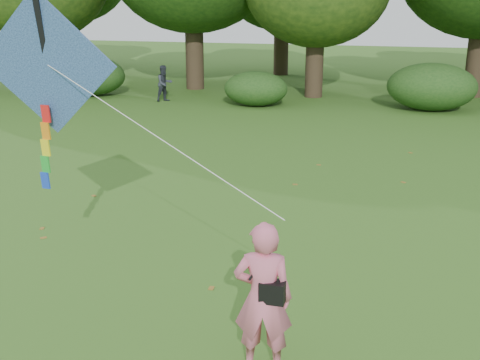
# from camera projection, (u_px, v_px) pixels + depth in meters

# --- Properties ---
(ground) EXTENTS (100.00, 100.00, 0.00)m
(ground) POSITION_uv_depth(u_px,v_px,m) (248.00, 328.00, 8.34)
(ground) COLOR #265114
(ground) RESTS_ON ground
(man_kite_flyer) EXTENTS (0.76, 0.55, 1.94)m
(man_kite_flyer) POSITION_uv_depth(u_px,v_px,m) (263.00, 298.00, 7.15)
(man_kite_flyer) COLOR #D0627D
(man_kite_flyer) RESTS_ON ground
(bystander_left) EXTENTS (0.93, 0.95, 1.55)m
(bystander_left) POSITION_uv_depth(u_px,v_px,m) (164.00, 83.00, 25.92)
(bystander_left) COLOR #2B2F39
(bystander_left) RESTS_ON ground
(crossbody_bag) EXTENTS (0.43, 0.20, 0.74)m
(crossbody_bag) POSITION_uv_depth(u_px,v_px,m) (272.00, 291.00, 7.05)
(crossbody_bag) COLOR black
(crossbody_bag) RESTS_ON ground
(flying_kite) EXTENTS (4.85, 1.80, 2.94)m
(flying_kite) POSITION_uv_depth(u_px,v_px,m) (47.00, 68.00, 8.60)
(flying_kite) COLOR #2569A3
(flying_kite) RESTS_ON ground
(shrub_band) EXTENTS (39.15, 3.22, 1.88)m
(shrub_band) POSITION_uv_depth(u_px,v_px,m) (337.00, 86.00, 24.52)
(shrub_band) COLOR #264919
(shrub_band) RESTS_ON ground
(fallen_leaves) EXTENTS (9.05, 9.75, 0.01)m
(fallen_leaves) POSITION_uv_depth(u_px,v_px,m) (288.00, 206.00, 13.13)
(fallen_leaves) COLOR brown
(fallen_leaves) RESTS_ON ground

